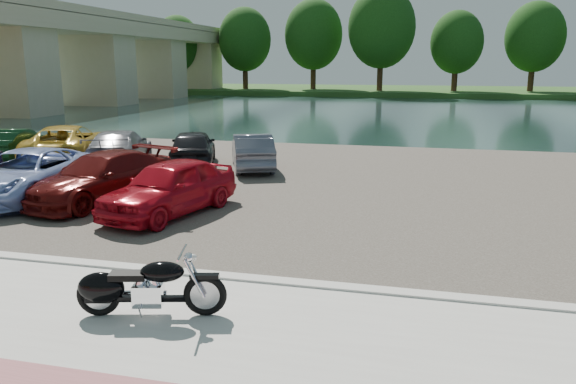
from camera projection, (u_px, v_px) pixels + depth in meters
ground at (214, 335)px, 8.34m from camera, size 200.00×200.00×0.00m
promenade at (186, 366)px, 7.39m from camera, size 60.00×6.00×0.10m
kerb at (254, 281)px, 10.22m from camera, size 60.00×0.30×0.14m
parking_lot at (334, 183)px, 18.75m from camera, size 60.00×18.00×0.04m
river at (390, 112)px, 46.20m from camera, size 120.00×40.00×0.00m
far_bank at (406, 91)px, 76.42m from camera, size 120.00×24.00×0.60m
bridge at (91, 46)px, 52.45m from camera, size 7.00×56.00×8.55m
far_trees at (443, 33)px, 67.92m from camera, size 70.25×10.68×12.52m
motorcycle at (137, 288)px, 8.66m from camera, size 2.29×0.93×1.05m
car_2 at (26, 175)px, 16.45m from camera, size 2.83×5.34×1.43m
car_3 at (102, 178)px, 16.10m from camera, size 3.17×5.16×1.40m
car_4 at (170, 187)px, 14.72m from camera, size 2.73×4.58×1.46m
car_5 at (15, 144)px, 23.29m from camera, size 2.21×4.08×1.28m
car_6 at (67, 143)px, 22.63m from camera, size 4.26×5.93×1.50m
car_7 at (119, 148)px, 21.66m from camera, size 3.52×5.27×1.42m
car_8 at (193, 147)px, 21.85m from camera, size 2.95×4.47×1.41m
car_9 at (252, 151)px, 21.15m from camera, size 2.81×4.28×1.33m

